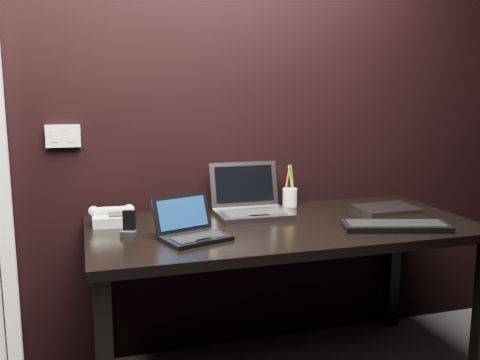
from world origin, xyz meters
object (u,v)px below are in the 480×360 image
object	(u,v)px
ext_keyboard	(396,226)
mobile_phone	(129,226)
silver_laptop	(251,205)
netbook	(192,231)
pen_cup	(290,196)
closed_laptop	(386,209)
desk	(283,241)
desk_phone	(112,217)

from	to	relation	value
ext_keyboard	mobile_phone	distance (m)	1.12
ext_keyboard	silver_laptop	bearing A→B (deg)	140.10
silver_laptop	netbook	bearing A→B (deg)	-137.43
ext_keyboard	mobile_phone	size ratio (longest dim) A/B	4.55
silver_laptop	mobile_phone	bearing A→B (deg)	-161.15
mobile_phone	pen_cup	distance (m)	0.89
netbook	closed_laptop	size ratio (longest dim) A/B	1.03
ext_keyboard	desk	bearing A→B (deg)	152.61
mobile_phone	closed_laptop	bearing A→B (deg)	3.82
netbook	desk	bearing A→B (deg)	14.64
desk	netbook	world-z (taller)	netbook
ext_keyboard	closed_laptop	world-z (taller)	ext_keyboard
netbook	silver_laptop	bearing A→B (deg)	42.57
desk	ext_keyboard	size ratio (longest dim) A/B	3.60
desk	ext_keyboard	xyz separation A→B (m)	(0.43, -0.22, 0.09)
netbook	pen_cup	world-z (taller)	pen_cup
closed_laptop	desk_phone	bearing A→B (deg)	175.23
netbook	ext_keyboard	size ratio (longest dim) A/B	0.66
netbook	silver_laptop	size ratio (longest dim) A/B	0.91
ext_keyboard	pen_cup	world-z (taller)	pen_cup
desk	mobile_phone	bearing A→B (deg)	179.40
ext_keyboard	netbook	bearing A→B (deg)	172.87
closed_laptop	pen_cup	world-z (taller)	pen_cup
netbook	closed_laptop	xyz separation A→B (m)	(1.01, 0.20, -0.02)
closed_laptop	pen_cup	bearing A→B (deg)	150.52
desk	mobile_phone	distance (m)	0.68
netbook	pen_cup	distance (m)	0.74
closed_laptop	desk_phone	xyz separation A→B (m)	(-1.30, 0.11, 0.03)
ext_keyboard	mobile_phone	xyz separation A→B (m)	(-1.10, 0.23, 0.02)
closed_laptop	mobile_phone	world-z (taller)	mobile_phone
closed_laptop	silver_laptop	bearing A→B (deg)	169.94
desk	silver_laptop	xyz separation A→B (m)	(-0.09, 0.21, 0.12)
ext_keyboard	mobile_phone	world-z (taller)	mobile_phone
mobile_phone	pen_cup	bearing A→B (deg)	20.85
desk	ext_keyboard	bearing A→B (deg)	-27.39
ext_keyboard	desk_phone	distance (m)	1.23
desk	pen_cup	world-z (taller)	pen_cup
pen_cup	desk	bearing A→B (deg)	-116.38
desk_phone	desk	bearing A→B (deg)	-15.27
desk	netbook	distance (m)	0.46
netbook	desk_phone	distance (m)	0.43
netbook	ext_keyboard	bearing A→B (deg)	-7.13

